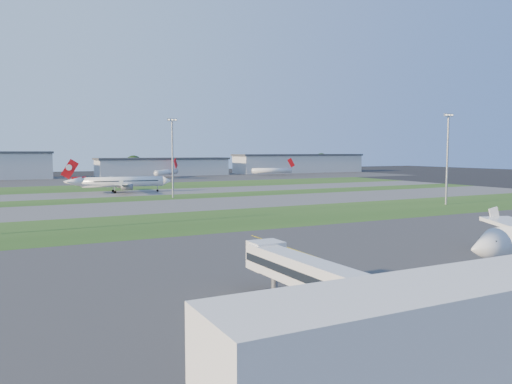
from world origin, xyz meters
TOP-DOWN VIEW (x-y plane):
  - ground at (0.00, 0.00)m, footprint 700.00×700.00m
  - apron_near at (0.00, 0.00)m, footprint 300.00×70.00m
  - grass_strip_a at (0.00, 52.00)m, footprint 300.00×34.00m
  - taxiway_a at (0.00, 85.00)m, footprint 300.00×32.00m
  - grass_strip_b at (0.00, 110.00)m, footprint 300.00×18.00m
  - taxiway_b at (0.00, 132.00)m, footprint 300.00×26.00m
  - grass_strip_c at (0.00, 165.00)m, footprint 300.00×40.00m
  - apron_far at (0.00, 225.00)m, footprint 400.00×80.00m
  - yellow_line at (5.00, 0.00)m, footprint 0.25×60.00m
  - terminal_fragment at (-14.00, -29.94)m, footprint 26.00×6.05m
  - jet_bridge at (-9.81, -15.24)m, footprint 4.20×26.90m
  - airliner_taxiing at (4.39, 135.32)m, footprint 35.90×30.36m
  - mini_jet_near at (49.35, 228.81)m, footprint 20.34×22.49m
  - mini_jet_far at (115.44, 222.98)m, footprint 28.57×6.57m
  - light_mast_centre at (15.00, 108.00)m, footprint 3.20×0.70m
  - light_mast_east at (78.00, 52.00)m, footprint 3.20×0.70m
  - hangar_east at (55.00, 255.00)m, footprint 81.60×23.00m
  - hangar_far_east at (155.00, 255.00)m, footprint 96.90×23.00m
  - tree_mid_west at (-20.00, 266.00)m, footprint 9.90×9.90m
  - tree_mid_east at (40.00, 269.00)m, footprint 11.55×11.55m
  - tree_east at (115.00, 267.00)m, footprint 10.45×10.45m
  - tree_far_east at (185.00, 271.00)m, footprint 12.65×12.65m

SIDE VIEW (x-z plane):
  - ground at x=0.00m, z-range 0.00..0.00m
  - yellow_line at x=5.00m, z-range -0.01..0.01m
  - apron_near at x=0.00m, z-range 0.00..0.01m
  - grass_strip_a at x=0.00m, z-range 0.00..0.01m
  - taxiway_a at x=0.00m, z-range 0.00..0.01m
  - grass_strip_b at x=0.00m, z-range 0.00..0.01m
  - taxiway_b at x=0.00m, z-range 0.00..0.01m
  - grass_strip_c at x=0.00m, z-range 0.00..0.01m
  - apron_far at x=0.00m, z-range 0.00..0.01m
  - mini_jet_near at x=49.35m, z-range -1.46..8.02m
  - mini_jet_far at x=115.44m, z-range -1.46..8.02m
  - airliner_taxiing at x=4.39m, z-range -1.67..9.53m
  - terminal_fragment at x=-14.00m, z-range -0.02..7.98m
  - jet_bridge at x=-9.81m, z-range 0.91..7.11m
  - hangar_east at x=55.00m, z-range 0.04..11.24m
  - tree_mid_west at x=-20.00m, z-range 0.44..11.24m
  - tree_east at x=115.00m, z-range 0.46..11.86m
  - hangar_far_east at x=155.00m, z-range 0.04..13.24m
  - tree_mid_east at x=40.00m, z-range 0.51..13.11m
  - tree_far_east at x=185.00m, z-range 0.56..14.36m
  - light_mast_centre at x=15.00m, z-range 1.91..27.71m
  - light_mast_east at x=78.00m, z-range 1.91..27.71m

